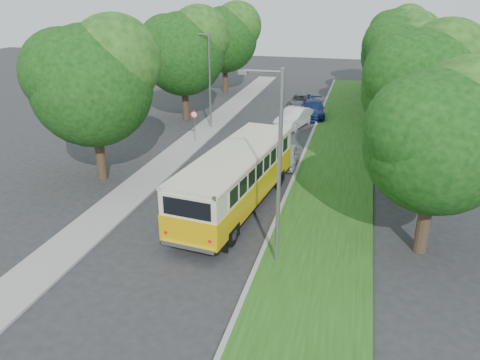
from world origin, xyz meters
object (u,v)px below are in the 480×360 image
(lamppost_near, at_px, (277,164))
(lamppost_far, at_px, (208,77))
(vintage_bus, at_px, (236,180))
(car_silver, at_px, (287,156))
(car_white, at_px, (294,118))
(car_grey, at_px, (301,101))
(car_blue, at_px, (313,109))

(lamppost_near, relative_size, lamppost_far, 1.07)
(vintage_bus, bearing_deg, car_silver, 85.44)
(lamppost_near, relative_size, vintage_bus, 0.74)
(lamppost_far, xyz_separation_m, car_white, (6.57, 2.10, -3.34))
(vintage_bus, relative_size, car_grey, 2.39)
(car_grey, bearing_deg, lamppost_near, -82.28)
(car_silver, distance_m, car_white, 9.02)
(lamppost_near, xyz_separation_m, lamppost_far, (-8.91, 18.50, -0.25))
(lamppost_far, bearing_deg, lamppost_near, -64.29)
(car_silver, xyz_separation_m, car_blue, (0.21, 12.66, 0.10))
(lamppost_near, height_order, car_grey, lamppost_near)
(car_silver, bearing_deg, car_white, 93.86)
(vintage_bus, distance_m, car_silver, 7.35)
(lamppost_near, height_order, car_blue, lamppost_near)
(lamppost_far, distance_m, car_silver, 10.74)
(car_white, xyz_separation_m, car_blue, (1.13, 3.69, -0.06))
(car_blue, bearing_deg, vintage_bus, -103.10)
(lamppost_near, bearing_deg, vintage_bus, 122.38)
(vintage_bus, height_order, car_blue, vintage_bus)
(car_blue, bearing_deg, lamppost_near, -95.50)
(car_silver, xyz_separation_m, car_grey, (-1.31, 15.83, 0.02))
(lamppost_near, relative_size, car_silver, 2.22)
(lamppost_near, relative_size, car_blue, 1.64)
(vintage_bus, relative_size, car_blue, 2.21)
(car_grey, bearing_deg, lamppost_far, -122.54)
(vintage_bus, bearing_deg, lamppost_near, -50.84)
(lamppost_near, distance_m, vintage_bus, 6.00)
(lamppost_near, height_order, car_silver, lamppost_near)
(vintage_bus, bearing_deg, car_blue, 92.03)
(lamppost_far, height_order, car_blue, lamppost_far)
(vintage_bus, height_order, car_silver, vintage_bus)
(vintage_bus, xyz_separation_m, car_silver, (1.43, 7.14, -0.99))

